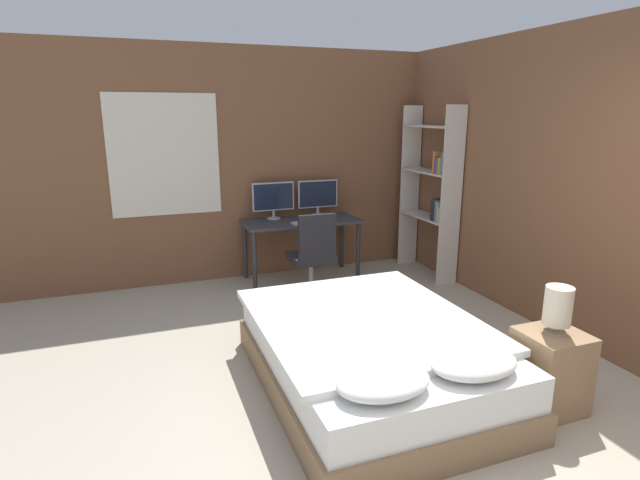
{
  "coord_description": "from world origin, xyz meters",
  "views": [
    {
      "loc": [
        -1.68,
        -1.62,
        1.97
      ],
      "look_at": [
        -0.02,
        2.81,
        0.75
      ],
      "focal_mm": 28.0,
      "sensor_mm": 36.0,
      "label": 1
    }
  ],
  "objects_px": {
    "bed": "(371,355)",
    "monitor_left": "(273,198)",
    "bedside_lamp": "(558,307)",
    "desk": "(301,228)",
    "monitor_right": "(318,195)",
    "keyboard": "(307,223)",
    "nightstand": "(550,371)",
    "computer_mouse": "(328,220)",
    "office_chair": "(313,265)",
    "bookshelf": "(434,186)"
  },
  "relations": [
    {
      "from": "office_chair",
      "to": "bookshelf",
      "type": "xyz_separation_m",
      "value": [
        1.63,
        0.27,
        0.72
      ]
    },
    {
      "from": "bedside_lamp",
      "to": "bookshelf",
      "type": "bearing_deg",
      "value": 73.27
    },
    {
      "from": "office_chair",
      "to": "computer_mouse",
      "type": "bearing_deg",
      "value": 53.58
    },
    {
      "from": "keyboard",
      "to": "bookshelf",
      "type": "height_order",
      "value": "bookshelf"
    },
    {
      "from": "monitor_right",
      "to": "bookshelf",
      "type": "height_order",
      "value": "bookshelf"
    },
    {
      "from": "nightstand",
      "to": "computer_mouse",
      "type": "xyz_separation_m",
      "value": [
        -0.43,
        3.0,
        0.46
      ]
    },
    {
      "from": "computer_mouse",
      "to": "bookshelf",
      "type": "bearing_deg",
      "value": -10.47
    },
    {
      "from": "bed",
      "to": "nightstand",
      "type": "relative_size",
      "value": 3.69
    },
    {
      "from": "bedside_lamp",
      "to": "desk",
      "type": "height_order",
      "value": "bedside_lamp"
    },
    {
      "from": "bookshelf",
      "to": "office_chair",
      "type": "bearing_deg",
      "value": -170.64
    },
    {
      "from": "monitor_left",
      "to": "keyboard",
      "type": "relative_size",
      "value": 1.46
    },
    {
      "from": "bed",
      "to": "monitor_left",
      "type": "relative_size",
      "value": 4.07
    },
    {
      "from": "bedside_lamp",
      "to": "keyboard",
      "type": "xyz_separation_m",
      "value": [
        -0.69,
        3.0,
        -0.01
      ]
    },
    {
      "from": "bedside_lamp",
      "to": "monitor_left",
      "type": "bearing_deg",
      "value": 106.04
    },
    {
      "from": "nightstand",
      "to": "desk",
      "type": "height_order",
      "value": "desk"
    },
    {
      "from": "monitor_left",
      "to": "bedside_lamp",
      "type": "bearing_deg",
      "value": -73.96
    },
    {
      "from": "bedside_lamp",
      "to": "computer_mouse",
      "type": "relative_size",
      "value": 4.59
    },
    {
      "from": "monitor_right",
      "to": "keyboard",
      "type": "distance_m",
      "value": 0.54
    },
    {
      "from": "office_chair",
      "to": "bookshelf",
      "type": "distance_m",
      "value": 1.81
    },
    {
      "from": "monitor_left",
      "to": "computer_mouse",
      "type": "distance_m",
      "value": 0.71
    },
    {
      "from": "bedside_lamp",
      "to": "desk",
      "type": "xyz_separation_m",
      "value": [
        -0.69,
        3.2,
        -0.12
      ]
    },
    {
      "from": "keyboard",
      "to": "computer_mouse",
      "type": "relative_size",
      "value": 4.93
    },
    {
      "from": "bed",
      "to": "computer_mouse",
      "type": "distance_m",
      "value": 2.45
    },
    {
      "from": "desk",
      "to": "monitor_right",
      "type": "bearing_deg",
      "value": 34.87
    },
    {
      "from": "keyboard",
      "to": "office_chair",
      "type": "height_order",
      "value": "office_chair"
    },
    {
      "from": "keyboard",
      "to": "nightstand",
      "type": "bearing_deg",
      "value": -77.01
    },
    {
      "from": "computer_mouse",
      "to": "desk",
      "type": "bearing_deg",
      "value": 143.6
    },
    {
      "from": "nightstand",
      "to": "computer_mouse",
      "type": "bearing_deg",
      "value": 98.16
    },
    {
      "from": "computer_mouse",
      "to": "office_chair",
      "type": "height_order",
      "value": "office_chair"
    },
    {
      "from": "keyboard",
      "to": "bedside_lamp",
      "type": "bearing_deg",
      "value": -77.01
    },
    {
      "from": "nightstand",
      "to": "monitor_right",
      "type": "bearing_deg",
      "value": 96.9
    },
    {
      "from": "computer_mouse",
      "to": "nightstand",
      "type": "bearing_deg",
      "value": -81.84
    },
    {
      "from": "monitor_right",
      "to": "computer_mouse",
      "type": "relative_size",
      "value": 7.22
    },
    {
      "from": "monitor_left",
      "to": "monitor_right",
      "type": "distance_m",
      "value": 0.57
    },
    {
      "from": "bedside_lamp",
      "to": "monitor_left",
      "type": "distance_m",
      "value": 3.54
    },
    {
      "from": "monitor_left",
      "to": "keyboard",
      "type": "xyz_separation_m",
      "value": [
        0.28,
        -0.39,
        -0.24
      ]
    },
    {
      "from": "bed",
      "to": "computer_mouse",
      "type": "bearing_deg",
      "value": 76.12
    },
    {
      "from": "bookshelf",
      "to": "computer_mouse",
      "type": "bearing_deg",
      "value": 169.53
    },
    {
      "from": "office_chair",
      "to": "monitor_left",
      "type": "bearing_deg",
      "value": 101.04
    },
    {
      "from": "bedside_lamp",
      "to": "desk",
      "type": "relative_size",
      "value": 0.23
    },
    {
      "from": "monitor_right",
      "to": "bed",
      "type": "bearing_deg",
      "value": -102.36
    },
    {
      "from": "desk",
      "to": "computer_mouse",
      "type": "distance_m",
      "value": 0.35
    },
    {
      "from": "desk",
      "to": "keyboard",
      "type": "height_order",
      "value": "keyboard"
    },
    {
      "from": "bookshelf",
      "to": "monitor_left",
      "type": "bearing_deg",
      "value": 160.96
    },
    {
      "from": "monitor_left",
      "to": "bookshelf",
      "type": "height_order",
      "value": "bookshelf"
    },
    {
      "from": "office_chair",
      "to": "desk",
      "type": "bearing_deg",
      "value": 81.16
    },
    {
      "from": "bed",
      "to": "nightstand",
      "type": "bearing_deg",
      "value": -33.62
    },
    {
      "from": "monitor_left",
      "to": "bookshelf",
      "type": "xyz_separation_m",
      "value": [
        1.81,
        -0.62,
        0.14
      ]
    },
    {
      "from": "nightstand",
      "to": "desk",
      "type": "xyz_separation_m",
      "value": [
        -0.69,
        3.2,
        0.35
      ]
    },
    {
      "from": "nightstand",
      "to": "bedside_lamp",
      "type": "relative_size",
      "value": 1.73
    }
  ]
}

